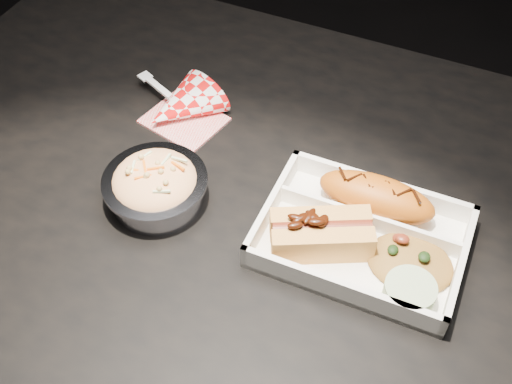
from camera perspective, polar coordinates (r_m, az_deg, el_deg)
dining_table at (r=0.93m, az=0.67°, el=-4.23°), size 1.20×0.80×0.75m
food_tray at (r=0.82m, az=9.34°, el=-4.17°), size 0.25×0.18×0.04m
fried_pastry at (r=0.83m, az=10.65°, el=-0.42°), size 0.15×0.06×0.05m
hotdog at (r=0.79m, az=5.85°, el=-3.59°), size 0.14×0.11×0.06m
fried_rice_mound at (r=0.79m, az=13.67°, el=-5.66°), size 0.11×0.09×0.03m
cupcake_liner at (r=0.77m, az=13.45°, el=-8.76°), size 0.06×0.06×0.03m
foil_coleslaw_cup at (r=0.84m, az=-8.93°, el=0.64°), size 0.14×0.14×0.07m
napkin_fork at (r=0.97m, az=-6.72°, el=7.51°), size 0.17×0.14×0.10m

